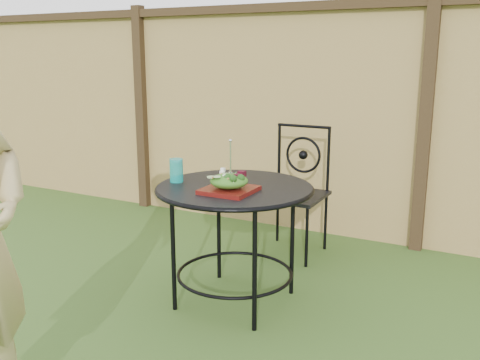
# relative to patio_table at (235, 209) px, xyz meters

# --- Properties ---
(ground) EXTENTS (60.00, 60.00, 0.00)m
(ground) POSITION_rel_patio_table_xyz_m (-0.49, -0.71, -0.59)
(ground) COLOR #234416
(ground) RESTS_ON ground
(fence) EXTENTS (8.00, 0.12, 1.90)m
(fence) POSITION_rel_patio_table_xyz_m (-0.49, 1.49, 0.36)
(fence) COLOR tan
(fence) RESTS_ON ground
(patio_table) EXTENTS (0.92, 0.92, 0.72)m
(patio_table) POSITION_rel_patio_table_xyz_m (0.00, 0.00, 0.00)
(patio_table) COLOR black
(patio_table) RESTS_ON ground
(patio_chair) EXTENTS (0.46, 0.46, 0.95)m
(patio_chair) POSITION_rel_patio_table_xyz_m (-0.01, 0.96, -0.08)
(patio_chair) COLOR black
(patio_chair) RESTS_ON ground
(salad_plate) EXTENTS (0.27, 0.27, 0.02)m
(salad_plate) POSITION_rel_patio_table_xyz_m (0.04, -0.14, 0.15)
(salad_plate) COLOR #45090A
(salad_plate) RESTS_ON patio_table
(salad) EXTENTS (0.21, 0.21, 0.08)m
(salad) POSITION_rel_patio_table_xyz_m (0.04, -0.14, 0.20)
(salad) COLOR #235614
(salad) RESTS_ON salad_plate
(fork) EXTENTS (0.01, 0.01, 0.18)m
(fork) POSITION_rel_patio_table_xyz_m (0.05, -0.14, 0.33)
(fork) COLOR silver
(fork) RESTS_ON salad
(drinking_glass) EXTENTS (0.08, 0.08, 0.14)m
(drinking_glass) POSITION_rel_patio_table_xyz_m (-0.36, -0.07, 0.21)
(drinking_glass) COLOR #0DA099
(drinking_glass) RESTS_ON patio_table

